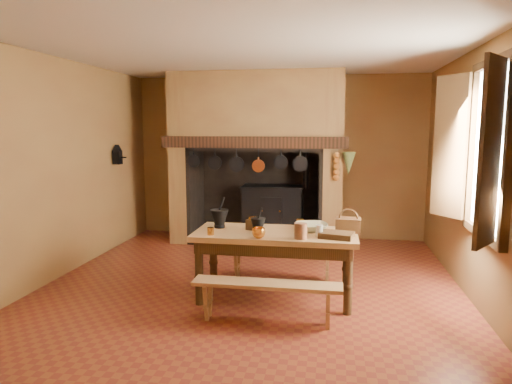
# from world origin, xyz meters

# --- Properties ---
(floor) EXTENTS (5.50, 5.50, 0.00)m
(floor) POSITION_xyz_m (0.00, 0.00, 0.00)
(floor) COLOR brown
(floor) RESTS_ON ground
(ceiling) EXTENTS (5.50, 5.50, 0.00)m
(ceiling) POSITION_xyz_m (0.00, 0.00, 2.80)
(ceiling) COLOR silver
(ceiling) RESTS_ON back_wall
(back_wall) EXTENTS (5.00, 0.02, 2.80)m
(back_wall) POSITION_xyz_m (0.00, 2.75, 1.40)
(back_wall) COLOR olive
(back_wall) RESTS_ON floor
(wall_left) EXTENTS (0.02, 5.50, 2.80)m
(wall_left) POSITION_xyz_m (-2.50, 0.00, 1.40)
(wall_left) COLOR olive
(wall_left) RESTS_ON floor
(wall_right) EXTENTS (0.02, 5.50, 2.80)m
(wall_right) POSITION_xyz_m (2.50, 0.00, 1.40)
(wall_right) COLOR olive
(wall_right) RESTS_ON floor
(wall_front) EXTENTS (5.00, 0.02, 2.80)m
(wall_front) POSITION_xyz_m (0.00, -2.75, 1.40)
(wall_front) COLOR olive
(wall_front) RESTS_ON floor
(chimney_breast) EXTENTS (2.95, 0.96, 2.80)m
(chimney_breast) POSITION_xyz_m (-0.30, 2.31, 1.81)
(chimney_breast) COLOR olive
(chimney_breast) RESTS_ON floor
(iron_range) EXTENTS (1.12, 0.55, 1.60)m
(iron_range) POSITION_xyz_m (-0.04, 2.45, 0.48)
(iron_range) COLOR black
(iron_range) RESTS_ON floor
(hearth_pans) EXTENTS (0.51, 0.62, 0.20)m
(hearth_pans) POSITION_xyz_m (-1.05, 2.22, 0.09)
(hearth_pans) COLOR orange
(hearth_pans) RESTS_ON floor
(hanging_pans) EXTENTS (1.92, 0.29, 0.27)m
(hanging_pans) POSITION_xyz_m (-0.34, 1.81, 1.36)
(hanging_pans) COLOR black
(hanging_pans) RESTS_ON chimney_breast
(onion_string) EXTENTS (0.12, 0.10, 0.46)m
(onion_string) POSITION_xyz_m (1.00, 1.79, 1.33)
(onion_string) COLOR #A0641D
(onion_string) RESTS_ON chimney_breast
(herb_bunch) EXTENTS (0.20, 0.20, 0.35)m
(herb_bunch) POSITION_xyz_m (1.18, 1.79, 1.38)
(herb_bunch) COLOR #525F2D
(herb_bunch) RESTS_ON chimney_breast
(window) EXTENTS (0.39, 1.75, 1.76)m
(window) POSITION_xyz_m (2.35, -0.40, 1.70)
(window) COLOR white
(window) RESTS_ON wall_right
(wall_coffee_mill) EXTENTS (0.23, 0.16, 0.31)m
(wall_coffee_mill) POSITION_xyz_m (-2.42, 1.55, 1.52)
(wall_coffee_mill) COLOR black
(wall_coffee_mill) RESTS_ON wall_left
(work_table) EXTENTS (1.78, 0.79, 0.77)m
(work_table) POSITION_xyz_m (0.34, -0.29, 0.65)
(work_table) COLOR #A2784A
(work_table) RESTS_ON floor
(bench_front) EXTENTS (1.47, 0.26, 0.41)m
(bench_front) POSITION_xyz_m (0.34, -0.94, 0.31)
(bench_front) COLOR #A2784A
(bench_front) RESTS_ON floor
(bench_back) EXTENTS (1.40, 0.25, 0.39)m
(bench_back) POSITION_xyz_m (0.34, 0.35, 0.30)
(bench_back) COLOR #A2784A
(bench_back) RESTS_ON floor
(mortar_large) EXTENTS (0.21, 0.21, 0.36)m
(mortar_large) POSITION_xyz_m (-0.32, -0.19, 0.89)
(mortar_large) COLOR black
(mortar_large) RESTS_ON work_table
(mortar_small) EXTENTS (0.17, 0.17, 0.29)m
(mortar_small) POSITION_xyz_m (0.16, -0.40, 0.87)
(mortar_small) COLOR black
(mortar_small) RESTS_ON work_table
(coffee_grinder) EXTENTS (0.17, 0.15, 0.18)m
(coffee_grinder) POSITION_xyz_m (0.07, -0.22, 0.84)
(coffee_grinder) COLOR #342110
(coffee_grinder) RESTS_ON work_table
(brass_mug_a) EXTENTS (0.08, 0.08, 0.08)m
(brass_mug_a) POSITION_xyz_m (-0.33, -0.56, 0.81)
(brass_mug_a) COLOR orange
(brass_mug_a) RESTS_ON work_table
(brass_mug_b) EXTENTS (0.09, 0.09, 0.10)m
(brass_mug_b) POSITION_xyz_m (0.59, -0.01, 0.82)
(brass_mug_b) COLOR orange
(brass_mug_b) RESTS_ON work_table
(mixing_bowl) EXTENTS (0.43, 0.43, 0.09)m
(mixing_bowl) POSITION_xyz_m (0.73, -0.18, 0.82)
(mixing_bowl) COLOR #BCB991
(mixing_bowl) RESTS_ON work_table
(stoneware_crock) EXTENTS (0.15, 0.15, 0.17)m
(stoneware_crock) POSITION_xyz_m (0.64, -0.57, 0.86)
(stoneware_crock) COLOR brown
(stoneware_crock) RESTS_ON work_table
(glass_jar) EXTENTS (0.09, 0.09, 0.13)m
(glass_jar) POSITION_xyz_m (0.83, -0.46, 0.84)
(glass_jar) COLOR beige
(glass_jar) RESTS_ON work_table
(wicker_basket) EXTENTS (0.28, 0.21, 0.26)m
(wicker_basket) POSITION_xyz_m (1.13, -0.15, 0.86)
(wicker_basket) COLOR #523118
(wicker_basket) RESTS_ON work_table
(wooden_tray) EXTENTS (0.39, 0.31, 0.06)m
(wooden_tray) POSITION_xyz_m (1.01, -0.46, 0.80)
(wooden_tray) COLOR #342110
(wooden_tray) RESTS_ON work_table
(brass_cup) EXTENTS (0.17, 0.17, 0.11)m
(brass_cup) POSITION_xyz_m (0.20, -0.61, 0.83)
(brass_cup) COLOR orange
(brass_cup) RESTS_ON work_table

